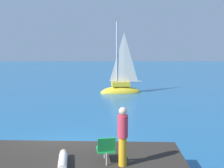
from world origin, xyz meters
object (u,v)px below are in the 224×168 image
at_px(beach_chair, 106,148).
at_px(sailboat_near, 121,89).
at_px(person_sunbather, 63,164).
at_px(person_standing, 123,135).

bearing_deg(beach_chair, sailboat_near, -12.02).
xyz_separation_m(sailboat_near, person_sunbather, (-2.42, -16.86, 0.60)).
distance_m(person_sunbather, person_standing, 1.77).
bearing_deg(person_standing, sailboat_near, 30.53).
xyz_separation_m(sailboat_near, beach_chair, (-1.28, -16.58, 0.93)).
distance_m(person_sunbather, beach_chair, 1.22).
height_order(sailboat_near, person_sunbather, sailboat_near).
height_order(sailboat_near, person_standing, sailboat_near).
xyz_separation_m(sailboat_near, person_standing, (-0.83, -16.72, 1.35)).
bearing_deg(beach_chair, person_standing, -115.29).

